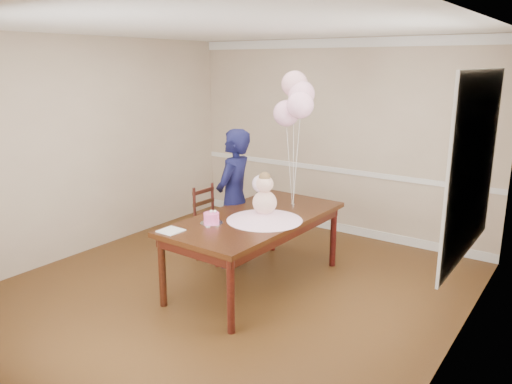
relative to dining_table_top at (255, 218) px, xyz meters
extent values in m
cube|color=#38210E|center=(-0.14, -0.35, -0.76)|extent=(4.50, 5.00, 0.00)
cube|color=white|center=(-0.14, -0.35, 1.94)|extent=(4.50, 5.00, 0.02)
cube|color=tan|center=(-0.14, 2.15, 0.59)|extent=(4.50, 0.02, 2.70)
cube|color=tan|center=(-2.39, -0.35, 0.59)|extent=(0.02, 5.00, 2.70)
cube|color=tan|center=(2.11, -0.35, 0.59)|extent=(0.02, 5.00, 2.70)
cube|color=silver|center=(-0.14, 2.14, 0.14)|extent=(4.50, 0.02, 0.07)
cube|color=silver|center=(-0.14, 2.14, 1.87)|extent=(4.50, 0.02, 0.12)
cube|color=silver|center=(-0.14, 2.14, -0.70)|extent=(4.50, 0.02, 0.12)
cube|color=white|center=(2.09, 0.15, 0.79)|extent=(0.02, 1.66, 1.56)
cube|color=silver|center=(2.07, 0.15, 0.79)|extent=(0.01, 1.50, 1.40)
cube|color=black|center=(0.00, 0.00, 0.00)|extent=(1.10, 2.12, 0.05)
cube|color=black|center=(0.00, 0.00, -0.08)|extent=(1.00, 2.01, 0.10)
cylinder|color=black|center=(-0.47, -0.95, -0.39)|extent=(0.08, 0.08, 0.73)
cylinder|color=black|center=(0.41, -0.97, -0.39)|extent=(0.08, 0.08, 0.73)
cylinder|color=black|center=(-0.41, 0.97, -0.39)|extent=(0.08, 0.08, 0.73)
cylinder|color=black|center=(0.47, 0.95, -0.39)|extent=(0.08, 0.08, 0.73)
cone|color=#FFBBDD|center=(0.16, -0.06, 0.08)|extent=(0.82, 0.82, 0.10)
sphere|color=pink|center=(0.16, -0.06, 0.21)|extent=(0.25, 0.25, 0.25)
sphere|color=beige|center=(0.16, -0.06, 0.41)|extent=(0.18, 0.18, 0.18)
sphere|color=brown|center=(0.16, -0.06, 0.48)|extent=(0.13, 0.13, 0.13)
cylinder|color=silver|center=(-0.22, -0.46, 0.03)|extent=(0.24, 0.24, 0.01)
cylinder|color=#EF4B9C|center=(-0.22, -0.46, 0.09)|extent=(0.16, 0.16, 0.10)
sphere|color=silver|center=(-0.22, -0.46, 0.15)|extent=(0.03, 0.03, 0.03)
sphere|color=white|center=(-0.19, -0.44, 0.15)|extent=(0.03, 0.03, 0.03)
cylinder|color=silver|center=(-0.15, 0.32, 0.11)|extent=(0.11, 0.11, 0.17)
sphere|color=white|center=(-0.15, 0.32, 0.30)|extent=(0.20, 0.20, 0.20)
cube|color=silver|center=(-0.39, -0.88, 0.03)|extent=(0.21, 0.21, 0.01)
cylinder|color=silver|center=(0.12, 0.57, 0.04)|extent=(0.04, 0.04, 0.02)
sphere|color=#E7A4C4|center=(0.02, 0.58, 1.07)|extent=(0.29, 0.29, 0.29)
sphere|color=#FBB2D5|center=(0.22, 0.52, 1.18)|extent=(0.29, 0.29, 0.29)
sphere|color=#ECA7C7|center=(0.14, 0.68, 1.28)|extent=(0.29, 0.29, 0.29)
sphere|color=#E09EAC|center=(0.04, 0.70, 1.39)|extent=(0.29, 0.29, 0.29)
cylinder|color=white|center=(0.07, 0.57, 0.48)|extent=(0.10, 0.01, 0.87)
cylinder|color=white|center=(0.17, 0.54, 0.53)|extent=(0.11, 0.06, 0.98)
cylinder|color=white|center=(0.13, 0.62, 0.58)|extent=(0.03, 0.10, 1.08)
cylinder|color=white|center=(0.08, 0.64, 0.63)|extent=(0.08, 0.11, 1.19)
cube|color=#351D0E|center=(-0.81, 0.29, -0.35)|extent=(0.41, 0.41, 0.05)
cylinder|color=#351C0E|center=(-0.98, 0.14, -0.56)|extent=(0.04, 0.04, 0.39)
cylinder|color=#3C1410|center=(-0.65, 0.13, -0.56)|extent=(0.04, 0.04, 0.39)
cylinder|color=#3B1810|center=(-0.97, 0.46, -0.56)|extent=(0.04, 0.04, 0.39)
cylinder|color=#3C1A10|center=(-0.64, 0.45, -0.56)|extent=(0.04, 0.04, 0.39)
cylinder|color=#34120E|center=(-1.00, 0.14, -0.09)|extent=(0.04, 0.04, 0.51)
cylinder|color=#3A1310|center=(-0.98, 0.46, -0.09)|extent=(0.04, 0.04, 0.51)
cube|color=#3C1710|center=(-0.99, 0.30, -0.20)|extent=(0.04, 0.36, 0.05)
cube|color=#371B0F|center=(-0.99, 0.30, -0.05)|extent=(0.04, 0.36, 0.05)
cube|color=#39160F|center=(-0.99, 0.30, 0.09)|extent=(0.04, 0.36, 0.05)
imported|color=black|center=(-0.53, 0.31, 0.07)|extent=(0.50, 0.66, 1.65)
camera|label=1|loc=(2.92, -4.17, 1.62)|focal=35.00mm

